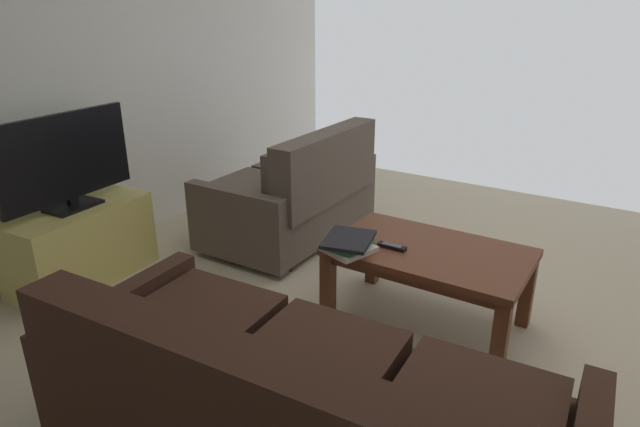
# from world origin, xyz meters

# --- Properties ---
(ground_plane) EXTENTS (5.11, 5.47, 0.01)m
(ground_plane) POSITION_xyz_m (0.00, 0.00, -0.00)
(ground_plane) COLOR beige
(wall_right) EXTENTS (0.12, 5.47, 2.67)m
(wall_right) POSITION_xyz_m (2.56, 0.00, 1.34)
(wall_right) COLOR white
(wall_right) RESTS_ON ground
(sofa_main) EXTENTS (2.00, 0.98, 0.80)m
(sofa_main) POSITION_xyz_m (0.04, 1.23, 0.34)
(sofa_main) COLOR black
(sofa_main) RESTS_ON ground
(loveseat_near) EXTENTS (0.84, 1.37, 0.87)m
(loveseat_near) POSITION_xyz_m (1.36, -0.70, 0.36)
(loveseat_near) COLOR black
(loveseat_near) RESTS_ON ground
(coffee_table) EXTENTS (1.05, 0.65, 0.47)m
(coffee_table) POSITION_xyz_m (0.06, -0.09, 0.40)
(coffee_table) COLOR brown
(coffee_table) RESTS_ON ground
(tv_stand) EXTENTS (0.49, 0.93, 0.51)m
(tv_stand) POSITION_xyz_m (2.16, 0.61, 0.26)
(tv_stand) COLOR #D8C666
(tv_stand) RESTS_ON ground
(flat_tv) EXTENTS (0.22, 0.92, 0.59)m
(flat_tv) POSITION_xyz_m (2.16, 0.62, 0.82)
(flat_tv) COLOR black
(flat_tv) RESTS_ON tv_stand
(book_stack) EXTENTS (0.31, 0.35, 0.08)m
(book_stack) POSITION_xyz_m (0.42, 0.17, 0.51)
(book_stack) COLOR silver
(book_stack) RESTS_ON coffee_table
(tv_remote) EXTENTS (0.16, 0.05, 0.02)m
(tv_remote) POSITION_xyz_m (0.24, 0.01, 0.48)
(tv_remote) COLOR black
(tv_remote) RESTS_ON coffee_table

